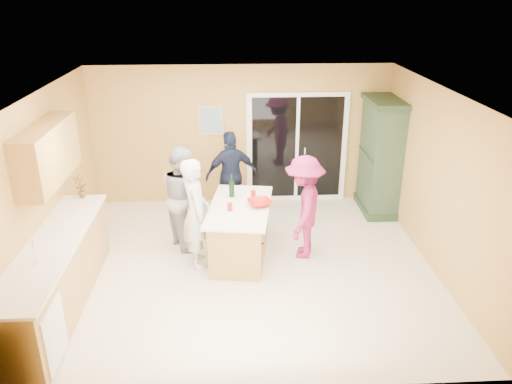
{
  "coord_description": "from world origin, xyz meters",
  "views": [
    {
      "loc": [
        -0.2,
        -6.49,
        3.9
      ],
      "look_at": [
        0.15,
        0.1,
        1.15
      ],
      "focal_mm": 35.0,
      "sensor_mm": 36.0,
      "label": 1
    }
  ],
  "objects_px": {
    "woman_grey": "(183,197)",
    "woman_white": "(196,213)",
    "woman_navy": "(231,175)",
    "green_hutch": "(380,158)",
    "woman_magenta": "(304,207)",
    "kitchen_island": "(240,233)"
  },
  "relations": [
    {
      "from": "woman_navy",
      "to": "green_hutch",
      "type": "bearing_deg",
      "value": 168.52
    },
    {
      "from": "green_hutch",
      "to": "woman_navy",
      "type": "xyz_separation_m",
      "value": [
        -2.69,
        -0.14,
        -0.22
      ]
    },
    {
      "from": "kitchen_island",
      "to": "woman_navy",
      "type": "distance_m",
      "value": 1.52
    },
    {
      "from": "woman_white",
      "to": "woman_magenta",
      "type": "xyz_separation_m",
      "value": [
        1.61,
        0.18,
        -0.03
      ]
    },
    {
      "from": "woman_navy",
      "to": "woman_grey",
      "type": "bearing_deg",
      "value": 38.31
    },
    {
      "from": "woman_magenta",
      "to": "green_hutch",
      "type": "bearing_deg",
      "value": 151.1
    },
    {
      "from": "kitchen_island",
      "to": "woman_white",
      "type": "relative_size",
      "value": 1.04
    },
    {
      "from": "woman_navy",
      "to": "woman_white",
      "type": "bearing_deg",
      "value": 57.66
    },
    {
      "from": "woman_grey",
      "to": "woman_navy",
      "type": "distance_m",
      "value": 1.26
    },
    {
      "from": "woman_white",
      "to": "woman_magenta",
      "type": "distance_m",
      "value": 1.62
    },
    {
      "from": "kitchen_island",
      "to": "green_hutch",
      "type": "xyz_separation_m",
      "value": [
        2.57,
        1.61,
        0.62
      ]
    },
    {
      "from": "woman_grey",
      "to": "woman_white",
      "type": "bearing_deg",
      "value": 171.92
    },
    {
      "from": "woman_navy",
      "to": "woman_magenta",
      "type": "height_order",
      "value": "woman_magenta"
    },
    {
      "from": "green_hutch",
      "to": "woman_white",
      "type": "relative_size",
      "value": 1.25
    },
    {
      "from": "woman_grey",
      "to": "woman_magenta",
      "type": "height_order",
      "value": "woman_grey"
    },
    {
      "from": "woman_navy",
      "to": "woman_magenta",
      "type": "relative_size",
      "value": 0.99
    },
    {
      "from": "woman_white",
      "to": "woman_grey",
      "type": "xyz_separation_m",
      "value": [
        -0.23,
        0.65,
        -0.01
      ]
    },
    {
      "from": "woman_white",
      "to": "woman_grey",
      "type": "relative_size",
      "value": 1.01
    },
    {
      "from": "woman_white",
      "to": "woman_grey",
      "type": "distance_m",
      "value": 0.69
    },
    {
      "from": "green_hutch",
      "to": "woman_white",
      "type": "xyz_separation_m",
      "value": [
        -3.22,
        -1.79,
        -0.18
      ]
    },
    {
      "from": "woman_white",
      "to": "woman_navy",
      "type": "height_order",
      "value": "woman_white"
    },
    {
      "from": "green_hutch",
      "to": "woman_grey",
      "type": "height_order",
      "value": "green_hutch"
    }
  ]
}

